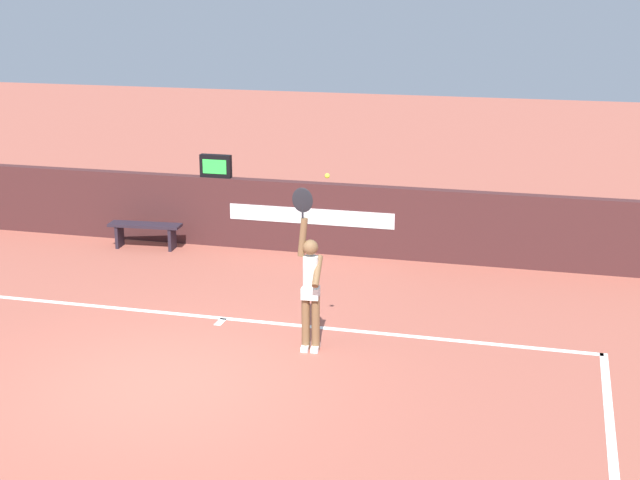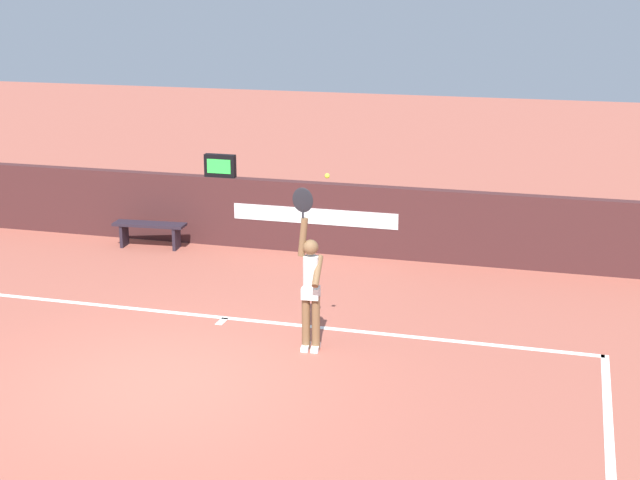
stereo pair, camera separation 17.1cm
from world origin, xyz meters
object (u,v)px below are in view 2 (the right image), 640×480
object	(u,v)px
courtside_bench_near	(150,229)
tennis_player	(310,285)
tennis_ball	(327,176)
speed_display	(220,166)

from	to	relation	value
courtside_bench_near	tennis_player	bearing A→B (deg)	-42.65
tennis_player	tennis_ball	bearing A→B (deg)	-30.95
speed_display	courtside_bench_near	distance (m)	1.81
speed_display	courtside_bench_near	size ratio (longest dim) A/B	0.43
tennis_player	speed_display	bearing A→B (deg)	124.06
speed_display	tennis_ball	size ratio (longest dim) A/B	9.00
courtside_bench_near	speed_display	bearing A→B (deg)	25.04
tennis_ball	courtside_bench_near	bearing A→B (deg)	137.96
speed_display	tennis_player	bearing A→B (deg)	-55.94
tennis_player	tennis_ball	world-z (taller)	tennis_ball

